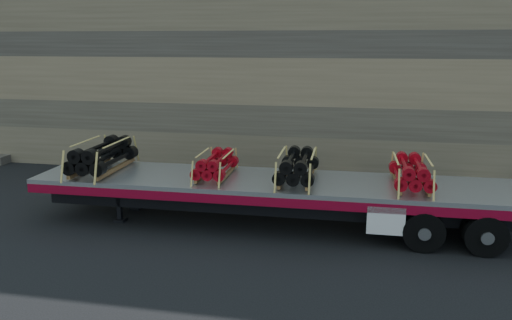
{
  "coord_description": "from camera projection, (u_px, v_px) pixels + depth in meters",
  "views": [
    {
      "loc": [
        2.41,
        -13.84,
        5.22
      ],
      "look_at": [
        -0.51,
        0.72,
        1.67
      ],
      "focal_mm": 35.0,
      "sensor_mm": 36.0,
      "label": 1
    }
  ],
  "objects": [
    {
      "name": "trailer",
      "position": [
        270.0,
        202.0,
        14.41
      ],
      "size": [
        13.73,
        2.81,
        1.37
      ],
      "primitive_type": null,
      "rotation": [
        0.0,
        0.0,
        0.01
      ],
      "color": "#AFB2B7",
      "rests_on": "ground"
    },
    {
      "name": "bundle_midfront",
      "position": [
        216.0,
        165.0,
        14.47
      ],
      "size": [
        0.97,
        1.91,
        0.67
      ],
      "primitive_type": null,
      "rotation": [
        0.0,
        0.0,
        0.01
      ],
      "color": "#A50815",
      "rests_on": "trailer"
    },
    {
      "name": "rock_wall",
      "position": [
        296.0,
        84.0,
        20.25
      ],
      "size": [
        44.0,
        3.0,
        7.0
      ],
      "primitive_type": "cube",
      "color": "#7A6B54",
      "rests_on": "ground"
    },
    {
      "name": "bundle_midrear",
      "position": [
        297.0,
        167.0,
        14.03
      ],
      "size": [
        1.12,
        2.19,
        0.77
      ],
      "primitive_type": null,
      "rotation": [
        0.0,
        0.0,
        0.01
      ],
      "color": "black",
      "rests_on": "trailer"
    },
    {
      "name": "bundle_rear",
      "position": [
        411.0,
        173.0,
        13.48
      ],
      "size": [
        1.06,
        2.07,
        0.73
      ],
      "primitive_type": null,
      "rotation": [
        0.0,
        0.0,
        0.01
      ],
      "color": "#A50815",
      "rests_on": "trailer"
    },
    {
      "name": "bundle_front",
      "position": [
        102.0,
        157.0,
        15.08
      ],
      "size": [
        1.26,
        2.48,
        0.87
      ],
      "primitive_type": null,
      "rotation": [
        0.0,
        0.0,
        0.01
      ],
      "color": "black",
      "rests_on": "trailer"
    },
    {
      "name": "ground",
      "position": [
        268.0,
        221.0,
        14.87
      ],
      "size": [
        120.0,
        120.0,
        0.0
      ],
      "primitive_type": "plane",
      "color": "black",
      "rests_on": "ground"
    }
  ]
}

